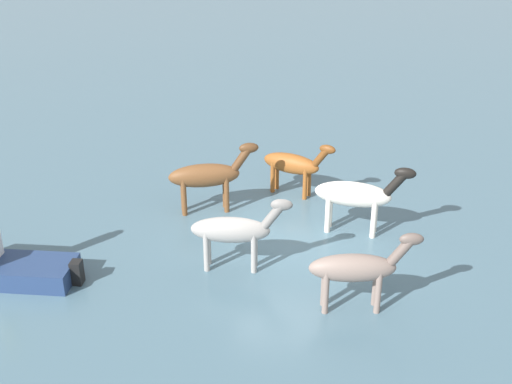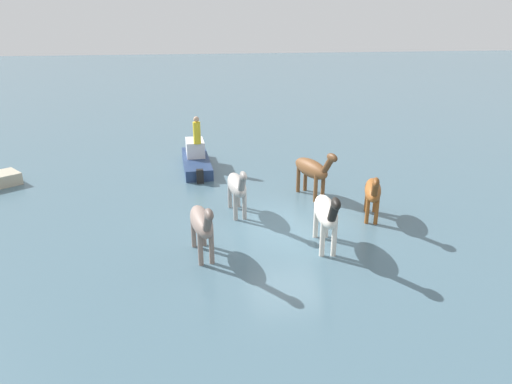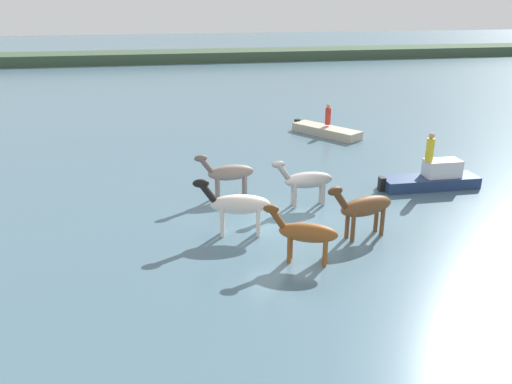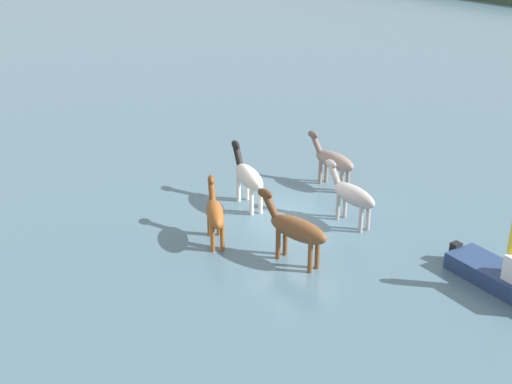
% 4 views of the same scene
% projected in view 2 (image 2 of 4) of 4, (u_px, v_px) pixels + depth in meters
% --- Properties ---
extents(ground_plane, '(203.95, 203.95, 0.00)m').
position_uv_depth(ground_plane, '(287.00, 224.00, 14.23)').
color(ground_plane, '#476675').
extents(horse_mid_herd, '(2.35, 0.69, 1.82)m').
position_uv_depth(horse_mid_herd, '(202.00, 223.00, 11.90)').
color(horse_mid_herd, gray).
rests_on(horse_mid_herd, ground_plane).
extents(horse_dun_straggler, '(2.53, 0.94, 1.95)m').
position_uv_depth(horse_dun_straggler, '(326.00, 213.00, 12.36)').
color(horse_dun_straggler, silver).
rests_on(horse_dun_straggler, ground_plane).
extents(horse_lead, '(2.17, 1.24, 1.74)m').
position_uv_depth(horse_lead, '(373.00, 191.00, 14.36)').
color(horse_lead, brown).
rests_on(horse_lead, ground_plane).
extents(horse_pinto_flank, '(2.35, 0.55, 1.84)m').
position_uv_depth(horse_pinto_flank, '(237.00, 186.00, 14.67)').
color(horse_pinto_flank, '#9E9993').
rests_on(horse_pinto_flank, ground_plane).
extents(horse_gray_outer, '(2.51, 1.04, 1.94)m').
position_uv_depth(horse_gray_outer, '(312.00, 169.00, 16.20)').
color(horse_gray_outer, brown).
rests_on(horse_gray_outer, ground_plane).
extents(boat_tender_starboard, '(4.23, 1.20, 1.32)m').
position_uv_depth(boat_tender_starboard, '(196.00, 161.00, 19.93)').
color(boat_tender_starboard, navy).
rests_on(boat_tender_starboard, ground_plane).
extents(person_watcher_seated, '(0.32, 0.32, 1.19)m').
position_uv_depth(person_watcher_seated, '(197.00, 131.00, 19.19)').
color(person_watcher_seated, yellow).
rests_on(person_watcher_seated, boat_tender_starboard).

